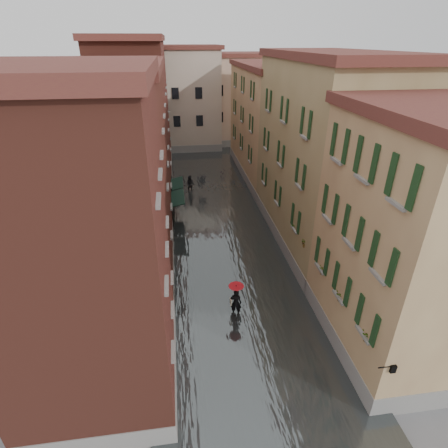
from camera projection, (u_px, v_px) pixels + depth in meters
ground at (247, 325)px, 19.45m from camera, size 120.00×120.00×0.00m
floodwater at (219, 219)px, 30.78m from camera, size 10.00×60.00×0.20m
building_left_near at (89, 256)px, 13.81m from camera, size 6.00×8.00×13.00m
building_left_mid at (123, 171)px, 23.56m from camera, size 6.00×14.00×12.50m
building_left_far at (139, 117)px, 36.34m from camera, size 6.00×16.00×14.00m
building_right_near at (411, 247)px, 15.85m from camera, size 6.00×8.00×11.50m
building_right_mid at (321, 159)px, 25.13m from camera, size 6.00×14.00×13.00m
building_right_far at (269, 125)px, 38.62m from camera, size 6.00×16.00×11.50m
building_end_cream at (176, 100)px, 49.32m from camera, size 12.00×9.00×13.00m
building_end_pink at (236, 101)px, 52.39m from camera, size 10.00×9.00×12.00m
awning_near at (177, 198)px, 28.84m from camera, size 1.09×3.20×2.80m
awning_far at (177, 184)px, 31.70m from camera, size 1.09×2.89×2.80m
wall_lantern at (392, 368)px, 13.31m from camera, size 0.71×0.22×0.35m
window_planters at (324, 263)px, 18.65m from camera, size 0.59×10.45×0.84m
pedestrian_main at (236, 298)px, 19.65m from camera, size 0.88×0.88×2.06m
pedestrian_far at (190, 184)px, 35.90m from camera, size 1.05×0.92×1.82m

